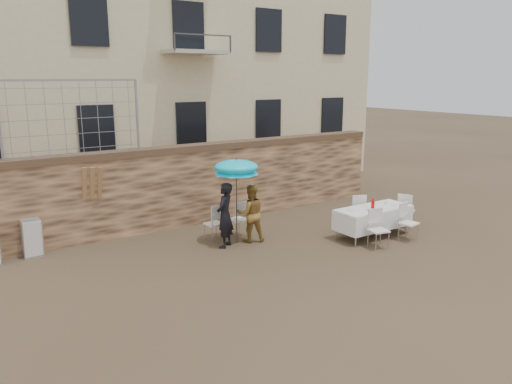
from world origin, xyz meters
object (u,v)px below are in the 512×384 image
table_chair_front_right (409,222)px  umbrella (236,170)px  couple_chair_left (214,223)px  table_chair_back (357,211)px  banquet_table (374,209)px  chair_stack_right (31,236)px  man_suit (225,215)px  woman_dress (251,213)px  table_chair_side (406,210)px  soda_bottle (373,205)px  couple_chair_right (238,218)px  table_chair_front_left (379,229)px

table_chair_front_right → umbrella: bearing=139.7°
couple_chair_left → table_chair_back: bearing=157.4°
banquet_table → chair_stack_right: size_ratio=2.28×
table_chair_back → man_suit: bearing=15.0°
woman_dress → banquet_table: bearing=174.8°
woman_dress → table_chair_side: size_ratio=1.53×
soda_bottle → table_chair_side: 1.67m
couple_chair_right → couple_chair_left: bearing=-5.5°
couple_chair_right → table_chair_side: bearing=151.2°
table_chair_front_left → table_chair_back: 1.74m
man_suit → soda_bottle: size_ratio=6.17×
banquet_table → table_chair_front_right: (0.50, -0.75, -0.25)m
man_suit → couple_chair_left: size_ratio=1.67×
woman_dress → table_chair_front_right: woman_dress is taller
couple_chair_left → chair_stack_right: bearing=-25.9°
table_chair_side → table_chair_back: bearing=33.7°
banquet_table → table_chair_back: table_chair_back is taller
umbrella → table_chair_front_right: (3.73, -2.27, -1.39)m
woman_dress → banquet_table: 3.21m
umbrella → table_chair_front_right: umbrella is taller
couple_chair_right → woman_dress: bearing=89.7°
table_chair_front_right → table_chair_side: 1.24m
man_suit → umbrella: 1.15m
man_suit → table_chair_front_left: (3.03, -2.17, -0.32)m
man_suit → table_chair_front_right: (4.13, -2.17, -0.32)m
couple_chair_right → banquet_table: (2.93, -1.97, 0.25)m
woman_dress → soda_bottle: size_ratio=5.63×
soda_bottle → table_chair_back: (0.40, 0.95, -0.43)m
table_chair_front_left → chair_stack_right: (-7.09, 4.22, -0.02)m
table_chair_back → chair_stack_right: (-7.89, 2.67, -0.02)m
woman_dress → couple_chair_right: size_ratio=1.53×
soda_bottle → chair_stack_right: (-7.49, 3.62, -0.45)m
woman_dress → couple_chair_left: bearing=-15.2°
banquet_table → table_chair_back: size_ratio=2.19×
couple_chair_left → woman_dress: bearing=138.1°
woman_dress → couple_chair_right: (-0.05, 0.55, -0.25)m
banquet_table → umbrella: bearing=154.8°
woman_dress → table_chair_front_left: woman_dress is taller
man_suit → couple_chair_left: bearing=-127.8°
couple_chair_left → couple_chair_right: (0.70, 0.00, 0.00)m
woman_dress → table_chair_side: bearing=-176.1°
man_suit → table_chair_back: 3.89m
couple_chair_left → soda_bottle: 4.06m
umbrella → couple_chair_left: bearing=131.6°
table_chair_front_right → chair_stack_right: (-8.19, 4.22, -0.02)m
couple_chair_right → table_chair_front_left: (2.33, -2.72, 0.00)m
couple_chair_right → table_chair_front_left: bearing=125.1°
table_chair_front_right → table_chair_back: bearing=92.0°
woman_dress → table_chair_front_left: (2.28, -2.17, -0.25)m
umbrella → chair_stack_right: bearing=156.4°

